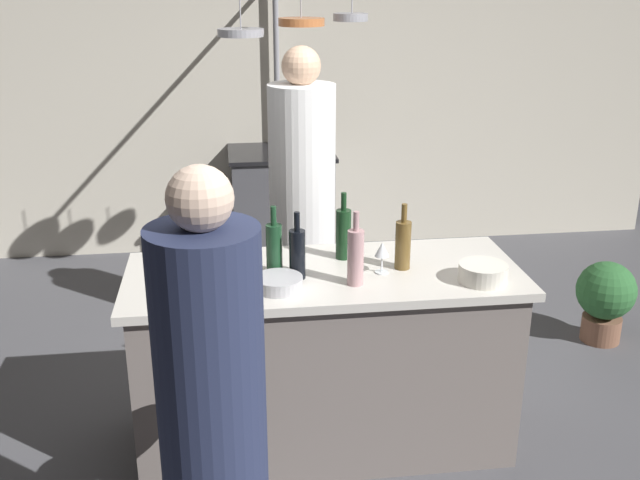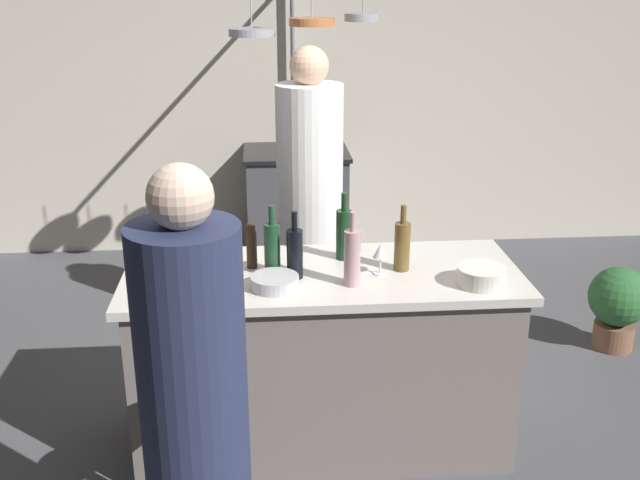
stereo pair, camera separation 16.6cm
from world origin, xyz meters
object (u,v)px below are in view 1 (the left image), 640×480
(pepper_mill, at_px, (252,247))
(wine_glass_by_chef, at_px, (188,251))
(guest_left, at_px, (213,431))
(wine_bottle_rose, at_px, (356,256))
(wine_glass_near_left_guest, at_px, (382,251))
(potted_plant, at_px, (605,297))
(wine_bottle_green, at_px, (274,249))
(wine_bottle_red, at_px, (343,233))
(bar_stool_left, at_px, (204,463))
(mixing_bowl_steel, at_px, (279,283))
(mixing_bowl_ceramic, at_px, (483,273))
(wine_bottle_amber, at_px, (403,244))
(stove_range, at_px, (282,206))
(wine_bottle_dark, at_px, (297,253))
(chef, at_px, (302,216))

(pepper_mill, distance_m, wine_glass_by_chef, 0.29)
(guest_left, bearing_deg, wine_glass_by_chef, 95.76)
(guest_left, xyz_separation_m, wine_bottle_rose, (0.62, 0.84, 0.26))
(guest_left, bearing_deg, wine_glass_near_left_guest, 51.39)
(wine_glass_by_chef, bearing_deg, potted_plant, 16.83)
(wine_bottle_green, distance_m, wine_bottle_red, 0.38)
(bar_stool_left, xyz_separation_m, guest_left, (0.06, -0.37, 0.40))
(wine_bottle_rose, height_order, wine_glass_near_left_guest, wine_bottle_rose)
(wine_bottle_red, height_order, mixing_bowl_steel, wine_bottle_red)
(pepper_mill, distance_m, mixing_bowl_ceramic, 1.03)
(bar_stool_left, xyz_separation_m, wine_bottle_amber, (0.92, 0.62, 0.64))
(wine_glass_by_chef, bearing_deg, wine_bottle_amber, -4.19)
(stove_range, distance_m, mixing_bowl_ceramic, 2.78)
(stove_range, distance_m, wine_bottle_amber, 2.54)
(wine_bottle_dark, bearing_deg, pepper_mill, 145.36)
(stove_range, relative_size, potted_plant, 1.71)
(bar_stool_left, bearing_deg, wine_bottle_green, 61.40)
(chef, height_order, mixing_bowl_steel, chef)
(chef, distance_m, wine_glass_by_chef, 1.14)
(bar_stool_left, distance_m, wine_bottle_green, 0.95)
(wine_bottle_dark, distance_m, mixing_bowl_ceramic, 0.82)
(wine_bottle_amber, xyz_separation_m, wine_glass_by_chef, (-0.97, 0.07, -0.01))
(chef, height_order, mixing_bowl_ceramic, chef)
(wine_bottle_rose, height_order, wine_bottle_amber, wine_bottle_rose)
(mixing_bowl_steel, bearing_deg, pepper_mill, 111.95)
(wine_bottle_rose, bearing_deg, pepper_mill, 151.66)
(bar_stool_left, height_order, potted_plant, bar_stool_left)
(wine_bottle_rose, bearing_deg, wine_bottle_green, 157.41)
(wine_bottle_dark, height_order, wine_glass_by_chef, wine_bottle_dark)
(pepper_mill, bearing_deg, stove_range, 82.34)
(stove_range, distance_m, guest_left, 3.49)
(stove_range, distance_m, wine_glass_near_left_guest, 2.57)
(wine_bottle_green, bearing_deg, pepper_mill, 135.23)
(chef, bearing_deg, wine_bottle_green, -102.99)
(stove_range, xyz_separation_m, mixing_bowl_ceramic, (0.67, -2.65, 0.49))
(wine_bottle_green, bearing_deg, mixing_bowl_ceramic, -11.71)
(guest_left, relative_size, wine_bottle_dark, 5.42)
(pepper_mill, xyz_separation_m, wine_bottle_red, (0.43, 0.08, 0.02))
(chef, xyz_separation_m, bar_stool_left, (-0.57, -1.63, -0.46))
(wine_bottle_rose, bearing_deg, mixing_bowl_ceramic, -4.59)
(wine_bottle_dark, bearing_deg, guest_left, -111.74)
(wine_bottle_dark, height_order, mixing_bowl_ceramic, wine_bottle_dark)
(wine_bottle_red, bearing_deg, pepper_mill, -169.49)
(wine_glass_near_left_guest, bearing_deg, mixing_bowl_ceramic, -20.53)
(wine_bottle_rose, distance_m, wine_glass_by_chef, 0.76)
(pepper_mill, relative_size, wine_glass_near_left_guest, 1.44)
(pepper_mill, bearing_deg, mixing_bowl_ceramic, -15.67)
(guest_left, distance_m, wine_bottle_rose, 1.07)
(wine_bottle_red, bearing_deg, wine_bottle_dark, -138.53)
(potted_plant, relative_size, wine_bottle_dark, 1.69)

